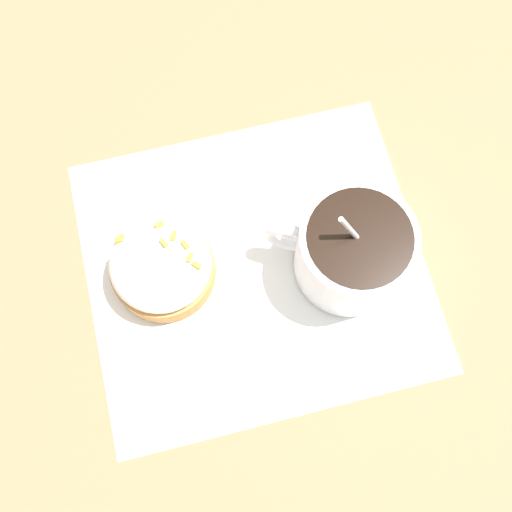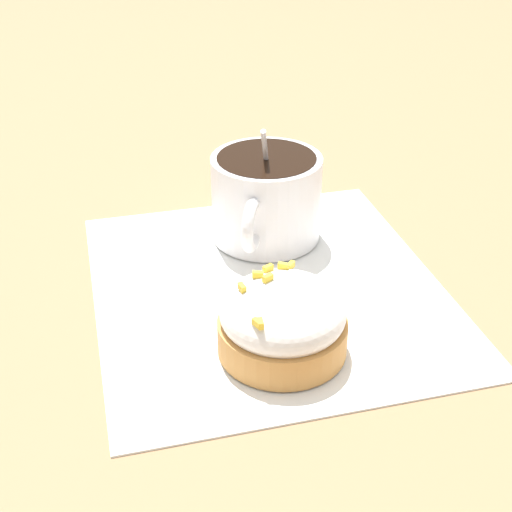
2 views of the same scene
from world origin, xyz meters
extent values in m
plane|color=#93704C|center=(0.00, 0.00, 0.00)|extent=(3.00, 3.00, 0.00)
cube|color=white|center=(0.00, 0.00, 0.00)|extent=(0.30, 0.27, 0.00)
cylinder|color=white|center=(-0.08, 0.01, 0.04)|extent=(0.09, 0.09, 0.07)
cylinder|color=black|center=(-0.08, 0.01, 0.07)|extent=(0.08, 0.08, 0.01)
torus|color=white|center=(-0.03, -0.01, 0.04)|extent=(0.04, 0.02, 0.04)
ellipsoid|color=silver|center=(-0.05, 0.00, 0.01)|extent=(0.03, 0.02, 0.01)
cylinder|color=silver|center=(-0.08, 0.01, 0.06)|extent=(0.05, 0.02, 0.09)
cylinder|color=#C18442|center=(0.07, -0.01, 0.01)|extent=(0.08, 0.08, 0.02)
ellipsoid|color=white|center=(0.07, -0.01, 0.03)|extent=(0.08, 0.08, 0.04)
cube|color=yellow|center=(0.07, -0.03, 0.05)|extent=(0.01, 0.00, 0.00)
cube|color=yellow|center=(0.05, 0.01, 0.05)|extent=(0.01, 0.01, 0.00)
cube|color=yellow|center=(0.07, -0.01, 0.05)|extent=(0.01, 0.01, 0.00)
cube|color=yellow|center=(0.10, -0.03, 0.05)|extent=(0.01, 0.01, 0.00)
cube|color=yellow|center=(0.10, -0.02, 0.05)|extent=(0.01, 0.00, 0.00)
cube|color=yellow|center=(0.06, -0.02, 0.05)|extent=(0.00, 0.01, 0.00)
cube|color=yellow|center=(0.05, -0.01, 0.05)|extent=(0.01, 0.01, 0.00)
cube|color=yellow|center=(0.05, 0.00, 0.05)|extent=(0.01, 0.01, 0.00)
camera|label=1|loc=(0.02, 0.14, 0.48)|focal=42.00mm
camera|label=2|loc=(0.43, -0.09, 0.30)|focal=50.00mm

